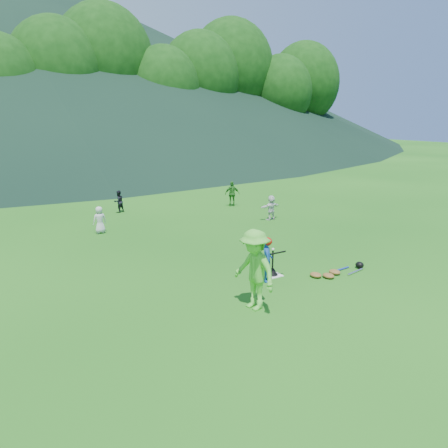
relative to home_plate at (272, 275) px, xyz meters
name	(u,v)px	position (x,y,z in m)	size (l,w,h in m)	color
ground	(272,275)	(0.00, 0.00, -0.01)	(120.00, 120.00, 0.00)	#185613
home_plate	(272,275)	(0.00, 0.00, 0.00)	(0.45, 0.45, 0.02)	silver
baseball	(273,249)	(0.00, 0.00, 0.73)	(0.08, 0.08, 0.08)	white
batter_child	(267,260)	(-0.38, -0.24, 0.57)	(0.42, 0.28, 1.15)	#164399
adult_coach	(254,270)	(-1.62, -1.41, 0.90)	(1.18, 0.68, 1.82)	#58C63A
fielder_a	(100,220)	(-2.70, 6.78, 0.49)	(0.49, 0.32, 0.99)	silver
fielder_b	(119,202)	(-0.98, 9.84, 0.48)	(0.48, 0.37, 0.98)	black
fielder_c	(232,194)	(4.05, 8.37, 0.58)	(0.69, 0.29, 1.18)	#297423
fielder_d	(271,208)	(3.92, 5.18, 0.50)	(0.95, 0.30, 1.02)	silver
batting_tee	(272,271)	(0.00, 0.00, 0.12)	(0.30, 0.30, 0.68)	black
batter_gear	(268,242)	(-0.36, -0.24, 1.03)	(0.73, 0.26, 0.51)	#B5100C
equipment_pile	(335,272)	(1.51, -0.82, 0.06)	(1.80, 0.58, 0.19)	olive
outfield_fence	(57,160)	(0.00, 28.00, 0.69)	(70.07, 0.08, 1.33)	gray
tree_line	(38,68)	(0.20, 33.83, 8.20)	(70.04, 11.40, 14.82)	#382314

